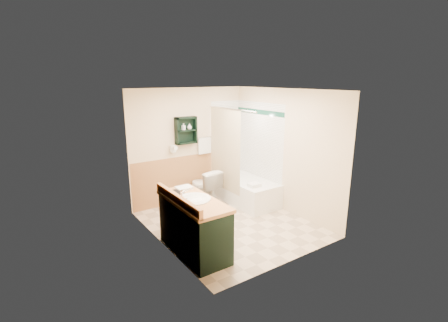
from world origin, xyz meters
The scene contains 25 objects.
floor centered at (0.00, 0.00, 0.00)m, with size 3.00×3.00×0.00m, color beige.
back_wall centered at (0.00, 1.52, 1.20)m, with size 2.60×0.04×2.40m, color #F6E9C1.
left_wall centered at (-1.32, 0.00, 1.20)m, with size 0.04×3.00×2.40m, color #F6E9C1.
right_wall centered at (1.32, 0.00, 1.20)m, with size 0.04×3.00×2.40m, color #F6E9C1.
ceiling centered at (0.00, 0.00, 2.42)m, with size 2.60×3.00×0.04m, color white.
wainscot_left centered at (-1.29, 0.00, 0.50)m, with size 2.98×2.98×1.00m, color tan, non-canonical shape.
wainscot_back centered at (0.00, 1.49, 0.50)m, with size 2.58×2.58×1.00m, color tan, non-canonical shape.
mirror_frame centered at (-1.27, -0.55, 1.50)m, with size 1.30×1.30×1.00m, color #995F32, non-canonical shape.
mirror_glass centered at (-1.27, -0.55, 1.50)m, with size 1.20×1.20×0.90m, color white, non-canonical shape.
tile_right centered at (1.28, 0.75, 1.05)m, with size 1.50×1.50×2.10m, color white, non-canonical shape.
tile_back centered at (1.03, 1.48, 1.05)m, with size 0.95×0.95×2.10m, color white, non-canonical shape.
tile_accent centered at (1.27, 0.75, 1.90)m, with size 1.50×1.50×0.10m, color #134333, non-canonical shape.
wall_shelf centered at (-0.10, 1.41, 1.55)m, with size 0.45×0.15×0.55m, color black.
hair_dryer centered at (-0.40, 1.43, 1.20)m, with size 0.10×0.24×0.18m, color white, non-canonical shape.
towel_bar centered at (0.35, 1.45, 1.35)m, with size 0.40×0.06×0.40m, color silver, non-canonical shape.
curtain_rod centered at (0.53, 0.75, 2.00)m, with size 0.03×0.03×1.60m, color silver.
shower_curtain centered at (0.53, 0.92, 1.15)m, with size 1.05×1.05×1.70m, color beige, non-canonical shape.
vanity centered at (-0.99, -0.47, 0.43)m, with size 0.59×1.34×0.85m, color black.
bathtub centered at (0.93, 0.72, 0.25)m, with size 0.75×1.50×0.50m, color white.
toilet centered at (0.13, 1.10, 0.38)m, with size 0.43×0.77×0.75m, color white.
counter_towel centered at (-0.89, 0.01, 0.87)m, with size 0.25×0.20×0.04m, color silver.
vanity_book centered at (-1.16, -0.08, 0.97)m, with size 0.18×0.02×0.24m, color black.
tub_towel centered at (0.77, 0.25, 0.54)m, with size 0.23×0.19×0.07m, color silver.
soap_bottle_a centered at (-0.16, 1.40, 1.60)m, with size 0.06×0.13×0.06m, color white.
soap_bottle_b centered at (-0.02, 1.40, 1.61)m, with size 0.09×0.12×0.09m, color white.
Camera 1 is at (-3.15, -4.43, 2.59)m, focal length 26.00 mm.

